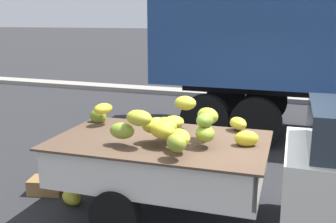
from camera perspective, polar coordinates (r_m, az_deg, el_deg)
ground at (r=5.72m, az=7.75°, el=-14.55°), size 220.00×220.00×0.00m
curb_strip at (r=13.69m, az=15.53°, el=1.87°), size 80.00×0.80×0.16m
pickup_truck at (r=5.11m, az=20.39°, el=-7.83°), size 5.10×1.97×1.70m
fallen_banana_bunch_near_tailgate at (r=6.07m, az=-13.80°, el=-12.01°), size 0.43×0.36×0.21m
produce_crate at (r=6.55m, az=-17.16°, el=-10.22°), size 0.59×0.48×0.23m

